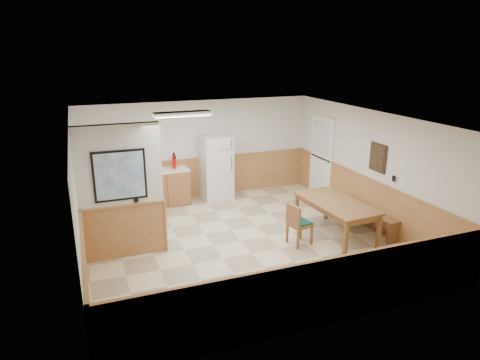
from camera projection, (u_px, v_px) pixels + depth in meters
name	position (u px, v px, depth m)	size (l,w,h in m)	color
ground	(241.00, 241.00, 8.68)	(6.00, 6.00, 0.00)	beige
ceiling	(241.00, 118.00, 7.94)	(6.00, 6.00, 0.02)	white
back_wall	(199.00, 149.00, 10.99)	(6.00, 0.02, 2.50)	silver
right_wall	(369.00, 168.00, 9.34)	(0.02, 6.00, 2.50)	silver
left_wall	(77.00, 201.00, 7.29)	(0.02, 6.00, 2.50)	silver
wainscot_back	(200.00, 177.00, 11.19)	(6.00, 0.04, 1.00)	#B68048
wainscot_right	(365.00, 200.00, 9.55)	(0.04, 6.00, 1.00)	#B68048
wainscot_left	(83.00, 241.00, 7.52)	(0.04, 6.00, 1.00)	#B68048
partition_wall	(121.00, 194.00, 7.72)	(1.50, 0.20, 2.50)	silver
kitchen_counter	(156.00, 187.00, 10.53)	(2.20, 0.61, 1.00)	brown
exterior_door	(321.00, 157.00, 11.08)	(0.07, 1.02, 2.15)	white
kitchen_window	(114.00, 145.00, 10.16)	(0.80, 0.04, 1.00)	white
wall_painting	(378.00, 158.00, 8.97)	(0.04, 0.50, 0.60)	#362215
fluorescent_fixture	(182.00, 114.00, 8.84)	(1.20, 0.30, 0.09)	white
refrigerator	(216.00, 168.00, 10.90)	(0.75, 0.73, 1.66)	white
dining_table	(336.00, 206.00, 8.73)	(1.03, 1.89, 0.75)	olive
dining_bench	(368.00, 213.00, 9.20)	(0.48, 1.68, 0.45)	olive
dining_chair	(297.00, 222.00, 8.37)	(0.61, 0.47, 0.85)	olive
fire_extinguisher	(174.00, 162.00, 10.50)	(0.12, 0.12, 0.40)	#BD0A10
soap_bottle	(107.00, 170.00, 10.02)	(0.08, 0.08, 0.24)	#1A9132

